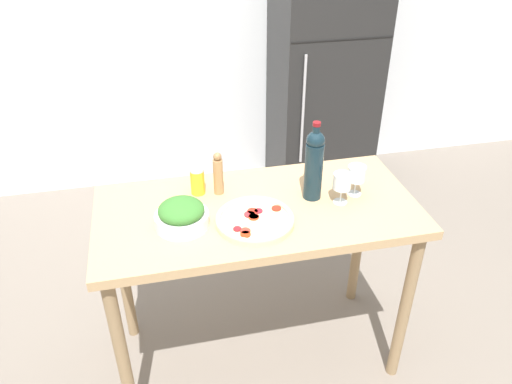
% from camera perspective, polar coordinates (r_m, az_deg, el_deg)
% --- Properties ---
extents(ground_plane, '(14.00, 14.00, 0.00)m').
position_cam_1_polar(ground_plane, '(2.85, 0.16, -17.68)').
color(ground_plane, slate).
extents(wall_back, '(6.40, 0.09, 2.60)m').
position_cam_1_polar(wall_back, '(3.90, -6.71, 19.12)').
color(wall_back, silver).
rests_on(wall_back, ground_plane).
extents(refrigerator, '(0.73, 0.65, 1.77)m').
position_cam_1_polar(refrigerator, '(3.87, 7.67, 12.52)').
color(refrigerator, black).
rests_on(refrigerator, ground_plane).
extents(prep_counter, '(1.43, 0.68, 0.94)m').
position_cam_1_polar(prep_counter, '(2.28, 0.19, -4.30)').
color(prep_counter, tan).
rests_on(prep_counter, ground_plane).
extents(wine_bottle, '(0.08, 0.08, 0.37)m').
position_cam_1_polar(wine_bottle, '(2.21, 6.64, 3.26)').
color(wine_bottle, '#142833').
rests_on(wine_bottle, prep_counter).
extents(wine_glass_near, '(0.08, 0.08, 0.15)m').
position_cam_1_polar(wine_glass_near, '(2.22, 9.81, 1.05)').
color(wine_glass_near, silver).
rests_on(wine_glass_near, prep_counter).
extents(wine_glass_far, '(0.08, 0.08, 0.15)m').
position_cam_1_polar(wine_glass_far, '(2.29, 11.42, 1.95)').
color(wine_glass_far, silver).
rests_on(wine_glass_far, prep_counter).
extents(pepper_mill, '(0.04, 0.04, 0.21)m').
position_cam_1_polar(pepper_mill, '(2.27, -4.35, 2.06)').
color(pepper_mill, '#AD7F51').
rests_on(pepper_mill, prep_counter).
extents(salad_bowl, '(0.23, 0.23, 0.12)m').
position_cam_1_polar(salad_bowl, '(2.09, -8.50, -2.62)').
color(salad_bowl, white).
rests_on(salad_bowl, prep_counter).
extents(homemade_pizza, '(0.34, 0.34, 0.04)m').
position_cam_1_polar(homemade_pizza, '(2.10, -0.14, -3.18)').
color(homemade_pizza, beige).
rests_on(homemade_pizza, prep_counter).
extents(salt_canister, '(0.07, 0.07, 0.13)m').
position_cam_1_polar(salt_canister, '(2.29, -6.71, 1.28)').
color(salt_canister, yellow).
rests_on(salt_canister, prep_counter).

